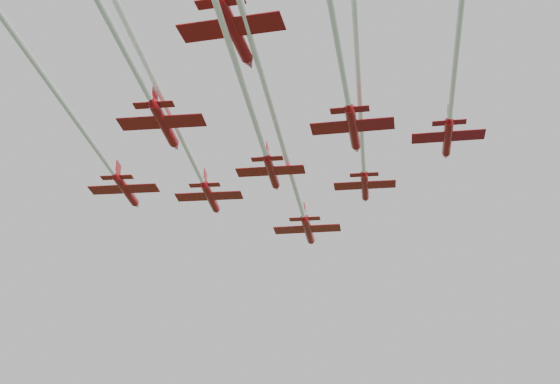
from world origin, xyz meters
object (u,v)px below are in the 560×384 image
at_px(jet_row3_right, 458,42).
at_px(jet_row2_left, 191,158).
at_px(jet_row4_right, 334,19).
at_px(jet_row4_left, 136,71).
at_px(jet_row2_right, 362,136).
at_px(jet_row3_mid, 245,91).
at_px(jet_row3_left, 103,158).
at_px(jet_lead, 295,186).

bearing_deg(jet_row3_right, jet_row2_left, 145.91).
bearing_deg(jet_row4_right, jet_row4_left, 159.97).
bearing_deg(jet_row4_right, jet_row2_right, 88.93).
bearing_deg(jet_row3_mid, jet_row2_right, 48.66).
height_order(jet_row3_left, jet_row4_left, jet_row4_left).
height_order(jet_lead, jet_row4_right, jet_lead).
distance_m(jet_row2_right, jet_row3_mid, 16.96).
relative_size(jet_row3_mid, jet_row4_left, 1.41).
bearing_deg(jet_row2_left, jet_row4_right, -58.84).
bearing_deg(jet_row2_right, jet_row4_left, -137.88).
bearing_deg(jet_lead, jet_row2_left, -140.54).
height_order(jet_row3_mid, jet_row3_right, jet_row3_right).
xyz_separation_m(jet_row2_left, jet_row3_mid, (13.41, -12.59, -0.90)).
relative_size(jet_row2_right, jet_row4_left, 1.14).
relative_size(jet_row2_right, jet_row3_right, 0.81).
bearing_deg(jet_row3_right, jet_row4_left, -176.98).
bearing_deg(jet_row2_right, jet_row2_left, 170.81).
height_order(jet_row2_left, jet_row4_right, jet_row2_left).
distance_m(jet_row2_left, jet_row3_mid, 18.42).
relative_size(jet_lead, jet_row2_left, 1.25).
xyz_separation_m(jet_lead, jet_row3_left, (-15.03, -20.13, -1.95)).
bearing_deg(jet_row3_mid, jet_row4_left, -147.37).
bearing_deg(jet_row2_right, jet_row3_mid, -131.58).
distance_m(jet_lead, jet_row4_left, 33.18).
xyz_separation_m(jet_lead, jet_row4_right, (18.30, -35.09, -2.78)).
relative_size(jet_row2_left, jet_row3_left, 1.19).
xyz_separation_m(jet_row2_left, jet_row2_right, (20.45, 2.82, -0.01)).
xyz_separation_m(jet_row2_left, jet_row3_right, (34.34, -11.55, -0.22)).
relative_size(jet_row2_left, jet_row4_right, 0.76).
height_order(jet_row2_right, jet_row4_left, jet_row2_right).
height_order(jet_row3_left, jet_row3_right, jet_row3_right).
height_order(jet_row2_left, jet_row4_left, jet_row2_left).
xyz_separation_m(jet_lead, jet_row2_right, (12.18, -9.32, 0.23)).
xyz_separation_m(jet_row3_left, jet_row3_right, (41.10, -3.55, 1.97)).
bearing_deg(jet_row4_left, jet_lead, 69.06).
bearing_deg(jet_row4_right, jet_row2_left, 124.75).
xyz_separation_m(jet_row2_left, jet_row4_left, (6.25, -20.96, -1.54)).
distance_m(jet_row3_mid, jet_row3_right, 20.96).
relative_size(jet_lead, jet_row2_right, 1.18).
distance_m(jet_row3_mid, jet_row4_right, 16.88).
relative_size(jet_row3_right, jet_row4_left, 1.40).
bearing_deg(jet_row4_right, jet_lead, 103.12).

